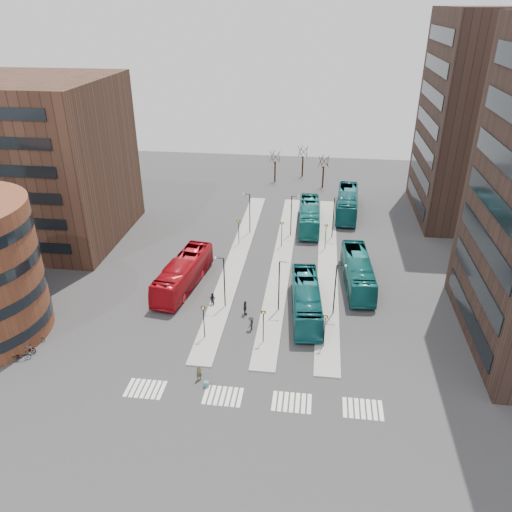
# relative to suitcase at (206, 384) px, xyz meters

# --- Properties ---
(ground) EXTENTS (160.00, 160.00, 0.00)m
(ground) POSITION_rel_suitcase_xyz_m (2.68, -4.97, -0.27)
(ground) COLOR #2D2D2F
(ground) RESTS_ON ground
(island_left) EXTENTS (2.50, 45.00, 0.15)m
(island_left) POSITION_rel_suitcase_xyz_m (-1.32, 25.03, -0.19)
(island_left) COLOR gray
(island_left) RESTS_ON ground
(island_mid) EXTENTS (2.50, 45.00, 0.15)m
(island_mid) POSITION_rel_suitcase_xyz_m (4.68, 25.03, -0.19)
(island_mid) COLOR gray
(island_mid) RESTS_ON ground
(island_right) EXTENTS (2.50, 45.00, 0.15)m
(island_right) POSITION_rel_suitcase_xyz_m (10.68, 25.03, -0.19)
(island_right) COLOR gray
(island_right) RESTS_ON ground
(suitcase) EXTENTS (0.44, 0.35, 0.54)m
(suitcase) POSITION_rel_suitcase_xyz_m (0.00, 0.00, 0.00)
(suitcase) COLOR navy
(suitcase) RESTS_ON ground
(red_bus) EXTENTS (4.73, 13.04, 3.55)m
(red_bus) POSITION_rel_suitcase_xyz_m (-6.47, 16.88, 1.51)
(red_bus) COLOR #A70C16
(red_bus) RESTS_ON ground
(teal_bus_a) EXTENTS (3.93, 12.39, 3.40)m
(teal_bus_a) POSITION_rel_suitcase_xyz_m (8.27, 12.95, 1.43)
(teal_bus_a) COLOR #12565C
(teal_bus_a) RESTS_ON ground
(teal_bus_b) EXTENTS (3.29, 12.48, 3.45)m
(teal_bus_b) POSITION_rel_suitcase_xyz_m (7.81, 36.83, 1.46)
(teal_bus_b) COLOR #156968
(teal_bus_b) RESTS_ON ground
(teal_bus_c) EXTENTS (3.71, 12.59, 3.46)m
(teal_bus_c) POSITION_rel_suitcase_xyz_m (14.16, 20.06, 1.46)
(teal_bus_c) COLOR #125B5C
(teal_bus_c) RESTS_ON ground
(teal_bus_d) EXTENTS (3.83, 13.36, 3.68)m
(teal_bus_d) POSITION_rel_suitcase_xyz_m (13.65, 42.67, 1.57)
(teal_bus_d) COLOR #135960
(teal_bus_d) RESTS_ON ground
(traveller) EXTENTS (0.68, 0.64, 1.55)m
(traveller) POSITION_rel_suitcase_xyz_m (-0.83, 0.84, 0.51)
(traveller) COLOR #4D4C2E
(traveller) RESTS_ON ground
(commuter_a) EXTENTS (0.94, 0.85, 1.57)m
(commuter_a) POSITION_rel_suitcase_xyz_m (-2.18, 13.26, 0.52)
(commuter_a) COLOR black
(commuter_a) RESTS_ON ground
(commuter_b) EXTENTS (0.71, 1.09, 1.73)m
(commuter_b) POSITION_rel_suitcase_xyz_m (1.74, 11.77, 0.59)
(commuter_b) COLOR black
(commuter_b) RESTS_ON ground
(commuter_c) EXTENTS (0.84, 1.13, 1.56)m
(commuter_c) POSITION_rel_suitcase_xyz_m (2.76, 9.10, 0.51)
(commuter_c) COLOR black
(commuter_c) RESTS_ON ground
(bicycle_near) EXTENTS (1.84, 1.27, 0.92)m
(bicycle_near) POSITION_rel_suitcase_xyz_m (-18.32, 1.33, 0.19)
(bicycle_near) COLOR gray
(bicycle_near) RESTS_ON ground
(bicycle_mid) EXTENTS (1.80, 0.59, 1.07)m
(bicycle_mid) POSITION_rel_suitcase_xyz_m (-18.32, 2.39, 0.26)
(bicycle_mid) COLOR gray
(bicycle_mid) RESTS_ON ground
(bicycle_far) EXTENTS (1.61, 0.64, 0.83)m
(bicycle_far) POSITION_rel_suitcase_xyz_m (-18.32, 4.36, 0.15)
(bicycle_far) COLOR gray
(bicycle_far) RESTS_ON ground
(crosswalk_stripes) EXTENTS (22.35, 2.40, 0.01)m
(crosswalk_stripes) POSITION_rel_suitcase_xyz_m (4.43, -0.97, -0.26)
(crosswalk_stripes) COLOR silver
(crosswalk_stripes) RESTS_ON ground
(office_block) EXTENTS (25.00, 20.12, 22.00)m
(office_block) POSITION_rel_suitcase_xyz_m (-31.32, 29.01, 10.73)
(office_block) COLOR #462C20
(office_block) RESTS_ON ground
(tower_far) EXTENTS (20.12, 20.00, 30.00)m
(tower_far) POSITION_rel_suitcase_xyz_m (34.66, 45.03, 14.73)
(tower_far) COLOR #31221B
(tower_far) RESTS_ON ground
(sign_poles) EXTENTS (12.45, 22.12, 3.65)m
(sign_poles) POSITION_rel_suitcase_xyz_m (4.28, 18.03, 2.14)
(sign_poles) COLOR black
(sign_poles) RESTS_ON ground
(lamp_posts) EXTENTS (14.04, 20.24, 6.12)m
(lamp_posts) POSITION_rel_suitcase_xyz_m (5.31, 23.03, 3.31)
(lamp_posts) COLOR black
(lamp_posts) RESTS_ON ground
(bare_trees) EXTENTS (10.97, 8.14, 5.90)m
(bare_trees) POSITION_rel_suitcase_xyz_m (5.34, 57.69, 2.46)
(bare_trees) COLOR black
(bare_trees) RESTS_ON ground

